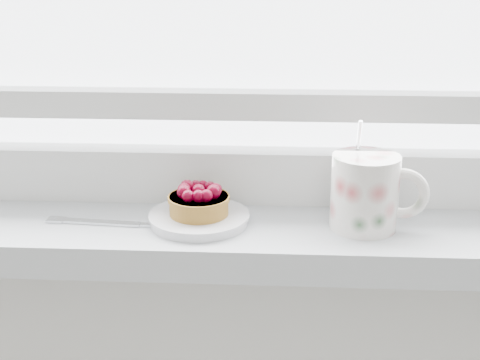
# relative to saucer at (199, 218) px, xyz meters

# --- Properties ---
(saucer) EXTENTS (0.12, 0.12, 0.01)m
(saucer) POSITION_rel_saucer_xyz_m (0.00, 0.00, 0.00)
(saucer) COLOR silver
(saucer) RESTS_ON windowsill
(raspberry_tart) EXTENTS (0.08, 0.08, 0.04)m
(raspberry_tart) POSITION_rel_saucer_xyz_m (-0.00, 0.00, 0.02)
(raspberry_tart) COLOR #8B5D1E
(raspberry_tart) RESTS_ON saucer
(floral_mug) EXTENTS (0.12, 0.09, 0.13)m
(floral_mug) POSITION_rel_saucer_xyz_m (0.20, -0.00, 0.04)
(floral_mug) COLOR white
(floral_mug) RESTS_ON windowsill
(fork) EXTENTS (0.20, 0.04, 0.00)m
(fork) POSITION_rel_saucer_xyz_m (-0.09, -0.01, -0.00)
(fork) COLOR silver
(fork) RESTS_ON windowsill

